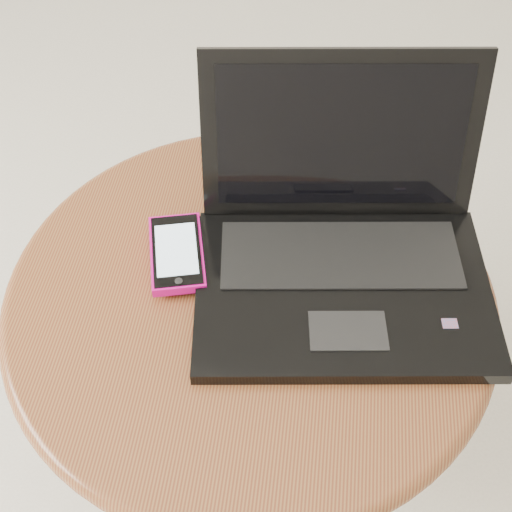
# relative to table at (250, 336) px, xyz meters

# --- Properties ---
(table) EXTENTS (0.64, 0.64, 0.51)m
(table) POSITION_rel_table_xyz_m (0.00, 0.00, 0.00)
(table) COLOR #573116
(table) RESTS_ON ground
(laptop) EXTENTS (0.41, 0.37, 0.24)m
(laptop) POSITION_rel_table_xyz_m (0.11, 0.05, 0.15)
(laptop) COLOR black
(laptop) RESTS_ON table
(phone_black) EXTENTS (0.09, 0.12, 0.01)m
(phone_black) POSITION_rel_table_xyz_m (-0.09, 0.06, 0.11)
(phone_black) COLOR black
(phone_black) RESTS_ON table
(phone_pink) EXTENTS (0.10, 0.14, 0.02)m
(phone_pink) POSITION_rel_table_xyz_m (-0.10, 0.03, 0.13)
(phone_pink) COLOR #D80A86
(phone_pink) RESTS_ON phone_black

